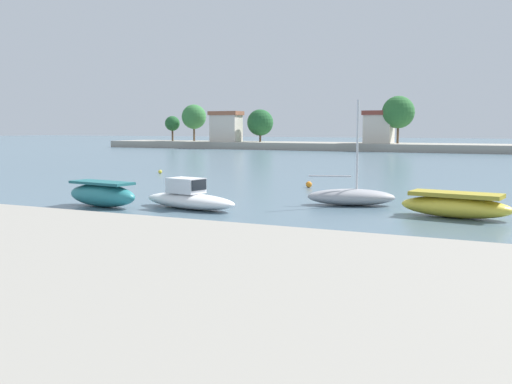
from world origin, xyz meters
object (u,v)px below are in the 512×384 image
(mooring_buoy_1, at_px, (309,184))
(mooring_buoy_0, at_px, (160,172))
(moored_boat_2, at_px, (102,194))
(moored_boat_4, at_px, (351,197))
(moored_boat_3, at_px, (189,198))
(moored_boat_5, at_px, (455,206))

(mooring_buoy_1, bearing_deg, mooring_buoy_0, 160.50)
(moored_boat_2, distance_m, mooring_buoy_0, 19.65)
(moored_boat_2, distance_m, moored_boat_4, 11.79)
(moored_boat_3, xyz_separation_m, moored_boat_5, (11.37, 2.44, 0.02))
(moored_boat_4, height_order, moored_boat_5, moored_boat_4)
(mooring_buoy_0, relative_size, mooring_buoy_1, 0.78)
(mooring_buoy_0, bearing_deg, mooring_buoy_1, -19.50)
(moored_boat_4, distance_m, moored_boat_5, 5.30)
(moored_boat_2, relative_size, mooring_buoy_0, 13.93)
(moored_boat_4, height_order, mooring_buoy_1, moored_boat_4)
(moored_boat_2, xyz_separation_m, mooring_buoy_1, (5.79, 12.34, -0.38))
(mooring_buoy_0, xyz_separation_m, mooring_buoy_1, (14.66, -5.19, 0.04))
(moored_boat_2, relative_size, moored_boat_4, 0.84)
(moored_boat_2, xyz_separation_m, moored_boat_4, (10.46, 5.44, -0.16))
(moored_boat_4, bearing_deg, moored_boat_5, -37.84)
(moored_boat_4, bearing_deg, mooring_buoy_0, 130.34)
(moored_boat_4, bearing_deg, moored_boat_3, -163.94)
(moored_boat_5, xyz_separation_m, mooring_buoy_0, (-24.30, 13.92, -0.35))
(moored_boat_2, bearing_deg, mooring_buoy_0, 124.24)
(moored_boat_4, distance_m, mooring_buoy_0, 22.80)
(moored_boat_2, bearing_deg, moored_boat_4, 34.88)
(moored_boat_3, height_order, mooring_buoy_1, moored_boat_3)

